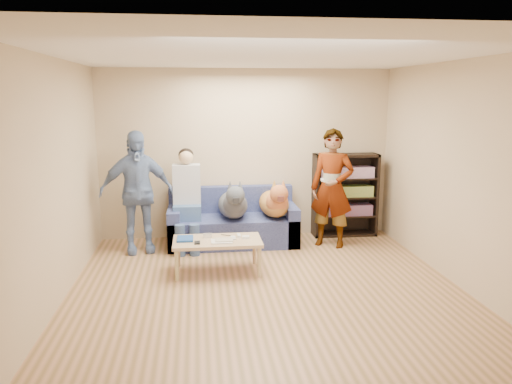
{
  "coord_description": "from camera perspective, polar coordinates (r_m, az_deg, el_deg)",
  "views": [
    {
      "loc": [
        -0.76,
        -5.17,
        2.2
      ],
      "look_at": [
        0.0,
        1.2,
        0.95
      ],
      "focal_mm": 35.0,
      "sensor_mm": 36.0,
      "label": 1
    }
  ],
  "objects": [
    {
      "name": "wall_back",
      "position": [
        7.76,
        -1.14,
        4.36
      ],
      "size": [
        4.5,
        0.0,
        4.5
      ],
      "primitive_type": "plane",
      "rotation": [
        1.57,
        0.0,
        0.0
      ],
      "color": "tan",
      "rests_on": "ground"
    },
    {
      "name": "headphone_cup_b",
      "position": [
        6.35,
        -2.66,
        -5.17
      ],
      "size": [
        0.07,
        0.07,
        0.02
      ],
      "primitive_type": "cylinder",
      "color": "silver",
      "rests_on": "coffee_table"
    },
    {
      "name": "headphone_cup_a",
      "position": [
        6.28,
        -2.61,
        -5.37
      ],
      "size": [
        0.07,
        0.07,
        0.02
      ],
      "primitive_type": "cylinder",
      "color": "silver",
      "rests_on": "coffee_table"
    },
    {
      "name": "magazine",
      "position": [
        6.21,
        -3.68,
        -5.46
      ],
      "size": [
        0.22,
        0.17,
        0.01
      ],
      "primitive_type": "cube",
      "color": "#B1A48D",
      "rests_on": "coffee_table"
    },
    {
      "name": "dog_gray",
      "position": [
        7.28,
        -2.61,
        -1.31
      ],
      "size": [
        0.43,
        1.26,
        0.62
      ],
      "color": "#4A4C54",
      "rests_on": "sofa"
    },
    {
      "name": "ceiling",
      "position": [
        5.24,
        1.62,
        15.39
      ],
      "size": [
        5.0,
        5.0,
        0.0
      ],
      "primitive_type": "plane",
      "rotation": [
        3.14,
        0.0,
        0.0
      ],
      "color": "white",
      "rests_on": "ground"
    },
    {
      "name": "person_seated",
      "position": [
        7.29,
        -7.91,
        -0.38
      ],
      "size": [
        0.4,
        0.73,
        1.47
      ],
      "color": "#446A97",
      "rests_on": "sofa"
    },
    {
      "name": "camera_silver",
      "position": [
        6.39,
        -5.58,
        -4.97
      ],
      "size": [
        0.11,
        0.06,
        0.05
      ],
      "primitive_type": "cube",
      "color": "#BCBCC1",
      "rests_on": "coffee_table"
    },
    {
      "name": "ground",
      "position": [
        5.67,
        1.47,
        -11.8
      ],
      "size": [
        5.0,
        5.0,
        0.0
      ],
      "primitive_type": "plane",
      "color": "olive",
      "rests_on": "ground"
    },
    {
      "name": "bookshelf",
      "position": [
        8.0,
        10.12,
        -0.12
      ],
      "size": [
        1.0,
        0.34,
        1.3
      ],
      "color": "black",
      "rests_on": "ground"
    },
    {
      "name": "blanket",
      "position": [
        7.44,
        2.71,
        -2.18
      ],
      "size": [
        0.42,
        0.36,
        0.15
      ],
      "primitive_type": "ellipsoid",
      "color": "#BBBCC1",
      "rests_on": "sofa"
    },
    {
      "name": "coffee_table",
      "position": [
        6.3,
        -4.44,
        -5.86
      ],
      "size": [
        1.1,
        0.6,
        0.42
      ],
      "color": "tan",
      "rests_on": "ground"
    },
    {
      "name": "wall_left",
      "position": [
        5.46,
        -22.53,
        0.68
      ],
      "size": [
        0.0,
        5.0,
        5.0
      ],
      "primitive_type": "plane",
      "rotation": [
        1.57,
        0.0,
        1.57
      ],
      "color": "tan",
      "rests_on": "ground"
    },
    {
      "name": "controller_a",
      "position": [
        6.4,
        -1.97,
        -5.01
      ],
      "size": [
        0.04,
        0.13,
        0.03
      ],
      "primitive_type": "cube",
      "color": "white",
      "rests_on": "coffee_table"
    },
    {
      "name": "held_controller",
      "position": [
        7.08,
        7.58,
        1.38
      ],
      "size": [
        0.06,
        0.12,
        0.03
      ],
      "primitive_type": "cube",
      "rotation": [
        0.0,
        0.0,
        -0.16
      ],
      "color": "white",
      "rests_on": "person_standing_right"
    },
    {
      "name": "notebook_blue",
      "position": [
        6.33,
        -8.1,
        -5.31
      ],
      "size": [
        0.2,
        0.26,
        0.03
      ],
      "primitive_type": "cube",
      "color": "navy",
      "rests_on": "coffee_table"
    },
    {
      "name": "wall_front",
      "position": [
        2.92,
        8.72,
        -7.05
      ],
      "size": [
        4.5,
        0.0,
        4.5
      ],
      "primitive_type": "plane",
      "rotation": [
        -1.57,
        0.0,
        0.0
      ],
      "color": "tan",
      "rests_on": "ground"
    },
    {
      "name": "wallet",
      "position": [
        6.17,
        -6.73,
        -5.76
      ],
      "size": [
        0.07,
        0.12,
        0.02
      ],
      "primitive_type": "cube",
      "color": "black",
      "rests_on": "coffee_table"
    },
    {
      "name": "dog_tan",
      "position": [
        7.35,
        2.17,
        -1.18
      ],
      "size": [
        0.43,
        1.17,
        0.62
      ],
      "color": "#BF7C3A",
      "rests_on": "sofa"
    },
    {
      "name": "pen_black",
      "position": [
        6.46,
        -3.45,
        -4.95
      ],
      "size": [
        0.13,
        0.08,
        0.01
      ],
      "primitive_type": "cylinder",
      "rotation": [
        0.0,
        1.57,
        -0.52
      ],
      "color": "black",
      "rests_on": "coffee_table"
    },
    {
      "name": "controller_b",
      "position": [
        6.33,
        -1.18,
        -5.18
      ],
      "size": [
        0.09,
        0.06,
        0.03
      ],
      "primitive_type": "cube",
      "color": "white",
      "rests_on": "coffee_table"
    },
    {
      "name": "sofa",
      "position": [
        7.54,
        -2.7,
        -3.75
      ],
      "size": [
        1.9,
        0.85,
        0.82
      ],
      "color": "#515B93",
      "rests_on": "ground"
    },
    {
      "name": "papers",
      "position": [
        6.19,
        -3.94,
        -5.64
      ],
      "size": [
        0.26,
        0.2,
        0.02
      ],
      "primitive_type": "cube",
      "color": "silver",
      "rests_on": "coffee_table"
    },
    {
      "name": "wall_right",
      "position": [
        6.05,
        23.12,
        1.58
      ],
      "size": [
        0.0,
        5.0,
        5.0
      ],
      "primitive_type": "plane",
      "rotation": [
        1.57,
        0.0,
        -1.57
      ],
      "color": "tan",
      "rests_on": "ground"
    },
    {
      "name": "pen_orange",
      "position": [
        6.13,
        -4.57,
        -5.85
      ],
      "size": [
        0.13,
        0.06,
        0.01
      ],
      "primitive_type": "cylinder",
      "rotation": [
        0.0,
        1.57,
        0.35
      ],
      "color": "orange",
      "rests_on": "coffee_table"
    },
    {
      "name": "person_standing_right",
      "position": [
        7.35,
        8.68,
        0.43
      ],
      "size": [
        0.75,
        0.67,
        1.73
      ],
      "primitive_type": "imported",
      "rotation": [
        0.0,
        0.0,
        -0.51
      ],
      "color": "gray",
      "rests_on": "ground"
    },
    {
      "name": "person_standing_left",
      "position": [
        7.18,
        -13.49,
        -0.01
      ],
      "size": [
        1.08,
        0.63,
        1.73
      ],
      "primitive_type": "imported",
      "rotation": [
        0.0,
        0.0,
        0.21
      ],
      "color": "#7C95C7",
      "rests_on": "ground"
    }
  ]
}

